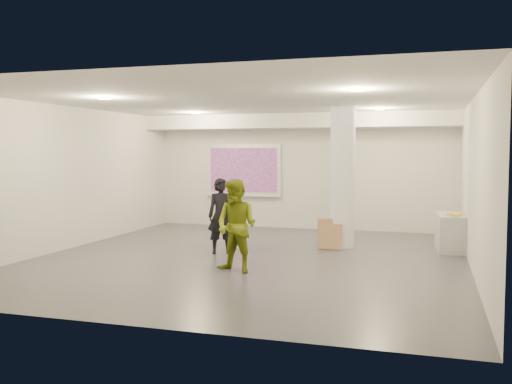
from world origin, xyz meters
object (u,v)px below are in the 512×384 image
(projection_screen, at_px, (244,171))
(man, at_px, (237,226))
(column, at_px, (342,177))
(woman, at_px, (221,216))
(credenza, at_px, (451,232))

(projection_screen, distance_m, man, 6.05)
(column, bearing_deg, woman, -146.45)
(projection_screen, xyz_separation_m, man, (1.77, -5.74, -0.74))
(column, bearing_deg, credenza, 6.60)
(man, bearing_deg, column, 82.48)
(column, distance_m, woman, 2.75)
(woman, bearing_deg, man, -86.16)
(column, bearing_deg, man, -113.31)
(column, relative_size, credenza, 2.32)
(woman, bearing_deg, column, 8.92)
(credenza, bearing_deg, projection_screen, 151.93)
(projection_screen, bearing_deg, man, -72.84)
(credenza, distance_m, woman, 4.76)
(projection_screen, bearing_deg, column, -40.56)
(projection_screen, height_order, woman, projection_screen)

